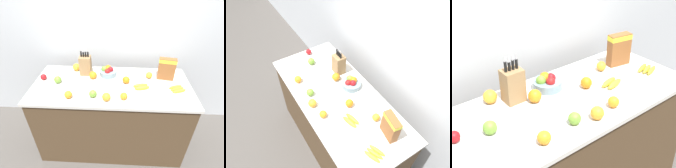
{
  "view_description": "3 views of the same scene",
  "coord_description": "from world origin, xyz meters",
  "views": [
    {
      "loc": [
        0.09,
        -1.53,
        1.97
      ],
      "look_at": [
        0.01,
        -0.05,
        0.95
      ],
      "focal_mm": 28.0,
      "sensor_mm": 36.0,
      "label": 1
    },
    {
      "loc": [
        1.18,
        -0.74,
        2.6
      ],
      "look_at": [
        -0.07,
        0.05,
        1.0
      ],
      "focal_mm": 35.0,
      "sensor_mm": 36.0,
      "label": 2
    },
    {
      "loc": [
        -1.1,
        -1.29,
        2.0
      ],
      "look_at": [
        -0.04,
        0.03,
        1.01
      ],
      "focal_mm": 50.0,
      "sensor_mm": 36.0,
      "label": 3
    }
  ],
  "objects": [
    {
      "name": "ground_plane",
      "position": [
        0.0,
        0.0,
        0.0
      ],
      "size": [
        14.0,
        14.0,
        0.0
      ],
      "primitive_type": "plane",
      "color": "#514C47"
    },
    {
      "name": "wall_back",
      "position": [
        0.0,
        0.59,
        1.3
      ],
      "size": [
        9.0,
        0.06,
        2.6
      ],
      "color": "silver",
      "rests_on": "ground_plane"
    },
    {
      "name": "counter",
      "position": [
        0.0,
        0.0,
        0.46
      ],
      "size": [
        1.68,
        0.75,
        0.91
      ],
      "color": "#4C3823",
      "rests_on": "ground_plane"
    },
    {
      "name": "knife_block",
      "position": [
        -0.31,
        0.2,
        1.03
      ],
      "size": [
        0.13,
        0.11,
        0.32
      ],
      "color": "#937047",
      "rests_on": "counter"
    },
    {
      "name": "cereal_box",
      "position": [
        0.59,
        0.15,
        1.05
      ],
      "size": [
        0.19,
        0.1,
        0.25
      ],
      "rotation": [
        0.0,
        0.0,
        -0.18
      ],
      "color": "brown",
      "rests_on": "counter"
    },
    {
      "name": "fruit_bowl",
      "position": [
        -0.05,
        0.2,
        0.96
      ],
      "size": [
        0.2,
        0.2,
        0.11
      ],
      "color": "gray",
      "rests_on": "counter"
    },
    {
      "name": "banana_bunch_left",
      "position": [
        0.31,
        -0.06,
        0.93
      ],
      "size": [
        0.18,
        0.12,
        0.04
      ],
      "rotation": [
        0.0,
        0.0,
        0.33
      ],
      "color": "yellow",
      "rests_on": "counter"
    },
    {
      "name": "banana_bunch_right",
      "position": [
        0.67,
        -0.07,
        0.93
      ],
      "size": [
        0.17,
        0.15,
        0.03
      ],
      "rotation": [
        0.0,
        0.0,
        3.43
      ],
      "color": "yellow",
      "rests_on": "counter"
    },
    {
      "name": "apple_by_knife_block",
      "position": [
        -0.58,
        0.0,
        0.95
      ],
      "size": [
        0.08,
        0.08,
        0.08
      ],
      "primitive_type": "sphere",
      "color": "#6B9E33",
      "rests_on": "counter"
    },
    {
      "name": "apple_leftmost",
      "position": [
        -0.76,
        0.06,
        0.95
      ],
      "size": [
        0.07,
        0.07,
        0.07
      ],
      "primitive_type": "sphere",
      "color": "#A31419",
      "rests_on": "counter"
    },
    {
      "name": "apple_middle",
      "position": [
        -0.17,
        -0.22,
        0.95
      ],
      "size": [
        0.08,
        0.08,
        0.08
      ],
      "primitive_type": "sphere",
      "color": "#6B9E33",
      "rests_on": "counter"
    },
    {
      "name": "orange_front_left",
      "position": [
        0.15,
        0.03,
        0.95
      ],
      "size": [
        0.08,
        0.08,
        0.08
      ],
      "primitive_type": "sphere",
      "color": "orange",
      "rests_on": "counter"
    },
    {
      "name": "orange_front_right",
      "position": [
        -0.4,
        -0.25,
        0.95
      ],
      "size": [
        0.08,
        0.08,
        0.08
      ],
      "primitive_type": "sphere",
      "color": "orange",
      "rests_on": "counter"
    },
    {
      "name": "orange_mid_left",
      "position": [
        -0.44,
        0.27,
        0.96
      ],
      "size": [
        0.09,
        0.09,
        0.09
      ],
      "primitive_type": "sphere",
      "color": "orange",
      "rests_on": "counter"
    },
    {
      "name": "orange_near_bowl",
      "position": [
        0.13,
        -0.24,
        0.95
      ],
      "size": [
        0.07,
        0.07,
        0.07
      ],
      "primitive_type": "sphere",
      "color": "orange",
      "rests_on": "counter"
    },
    {
      "name": "orange_mid_right",
      "position": [
        0.41,
        0.15,
        0.95
      ],
      "size": [
        0.07,
        0.07,
        0.07
      ],
      "primitive_type": "sphere",
      "color": "orange",
      "rests_on": "counter"
    },
    {
      "name": "orange_front_center",
      "position": [
        -0.21,
        0.11,
        0.95
      ],
      "size": [
        0.09,
        0.09,
        0.09
      ],
      "primitive_type": "sphere",
      "color": "orange",
      "rests_on": "counter"
    },
    {
      "name": "orange_by_cereal",
      "position": [
        -0.03,
        -0.27,
        0.95
      ],
      "size": [
        0.08,
        0.08,
        0.08
      ],
      "primitive_type": "sphere",
      "color": "orange",
      "rests_on": "counter"
    }
  ]
}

